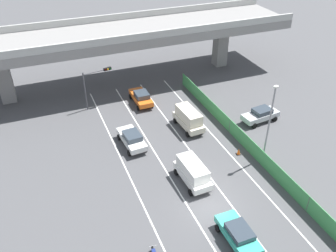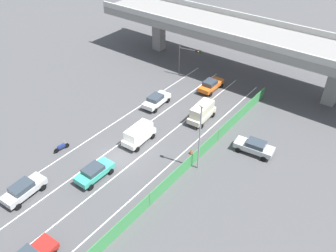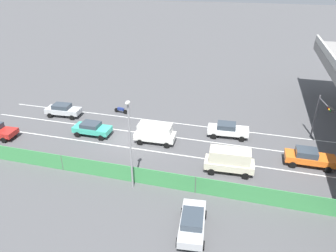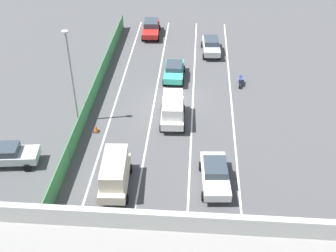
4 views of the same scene
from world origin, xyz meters
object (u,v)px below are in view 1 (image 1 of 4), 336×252
(car_van_cream, at_px, (189,118))
(car_sedan_white, at_px, (132,138))
(traffic_cone, at_px, (239,152))
(parked_wagon_silver, at_px, (261,115))
(car_taxi_teal, at_px, (238,234))
(street_lamp, at_px, (270,117))
(car_van_white, at_px, (193,172))
(car_taxi_orange, at_px, (141,97))
(traffic_light, at_px, (95,81))

(car_van_cream, relative_size, car_sedan_white, 1.00)
(car_van_cream, bearing_deg, traffic_cone, -66.78)
(car_van_cream, height_order, parked_wagon_silver, car_van_cream)
(car_van_cream, xyz_separation_m, traffic_cone, (2.71, -6.31, -0.98))
(car_taxi_teal, distance_m, street_lamp, 11.73)
(car_van_white, height_order, car_taxi_orange, car_van_white)
(car_taxi_orange, xyz_separation_m, traffic_light, (-5.24, 1.37, 2.61))
(car_taxi_teal, bearing_deg, car_van_white, 92.44)
(traffic_cone, bearing_deg, car_taxi_orange, 113.19)
(car_taxi_orange, xyz_separation_m, parked_wagon_silver, (11.43, -9.13, -0.00))
(traffic_light, height_order, street_lamp, street_lamp)
(car_sedan_white, height_order, traffic_light, traffic_light)
(car_van_cream, bearing_deg, car_sedan_white, -173.20)
(car_taxi_teal, bearing_deg, car_sedan_white, 104.07)
(traffic_light, height_order, traffic_cone, traffic_light)
(traffic_light, bearing_deg, parked_wagon_silver, -32.20)
(traffic_light, bearing_deg, car_taxi_orange, -14.61)
(car_van_white, height_order, car_sedan_white, car_van_white)
(traffic_light, bearing_deg, car_van_cream, -46.02)
(car_van_cream, distance_m, traffic_cone, 6.93)
(car_taxi_teal, distance_m, car_van_cream, 16.02)
(car_van_cream, height_order, traffic_light, traffic_light)
(car_sedan_white, xyz_separation_m, street_lamp, (11.45, -7.02, 3.98))
(car_van_cream, xyz_separation_m, street_lamp, (4.60, -7.84, 3.56))
(car_van_white, distance_m, car_sedan_white, 8.23)
(car_taxi_teal, bearing_deg, car_van_cream, 78.78)
(car_van_white, bearing_deg, car_sedan_white, 114.55)
(car_taxi_orange, distance_m, traffic_cone, 14.82)
(car_van_white, xyz_separation_m, traffic_cone, (6.14, 1.99, -0.90))
(street_lamp, bearing_deg, car_van_white, -176.71)
(car_sedan_white, bearing_deg, car_taxi_teal, -75.93)
(car_taxi_teal, distance_m, car_taxi_orange, 23.02)
(traffic_light, relative_size, traffic_cone, 6.85)
(car_van_cream, xyz_separation_m, car_sedan_white, (-6.85, -0.82, -0.42))
(car_sedan_white, bearing_deg, car_van_cream, 6.80)
(car_taxi_teal, relative_size, traffic_light, 0.87)
(car_van_cream, height_order, car_sedan_white, car_van_cream)
(car_sedan_white, bearing_deg, parked_wagon_silver, -3.81)
(car_taxi_orange, xyz_separation_m, traffic_cone, (5.83, -13.61, -0.57))
(car_sedan_white, xyz_separation_m, traffic_light, (-1.52, 9.49, 2.63))
(street_lamp, bearing_deg, traffic_cone, 141.08)
(traffic_light, bearing_deg, car_van_white, -73.78)
(car_sedan_white, height_order, traffic_cone, car_sedan_white)
(car_sedan_white, relative_size, traffic_cone, 6.51)
(street_lamp, bearing_deg, traffic_light, 128.15)
(car_sedan_white, relative_size, street_lamp, 0.57)
(car_van_white, xyz_separation_m, street_lamp, (8.03, 0.46, 3.64))
(car_sedan_white, bearing_deg, street_lamp, -31.51)
(car_sedan_white, xyz_separation_m, car_taxi_orange, (3.72, 8.12, 0.01))
(parked_wagon_silver, distance_m, traffic_cone, 7.19)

